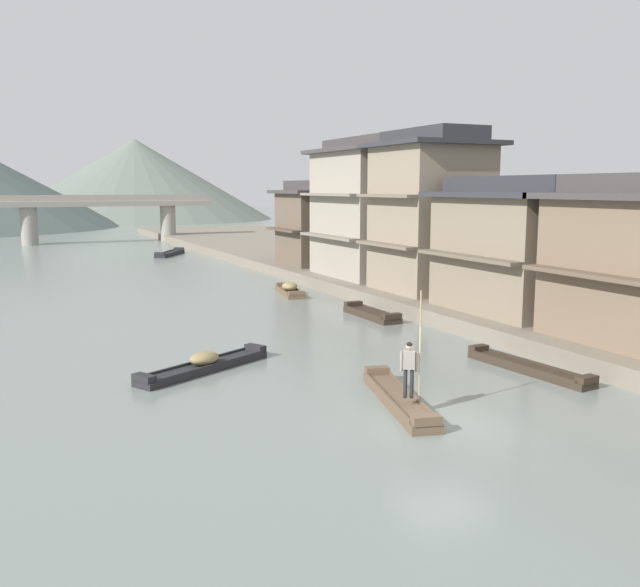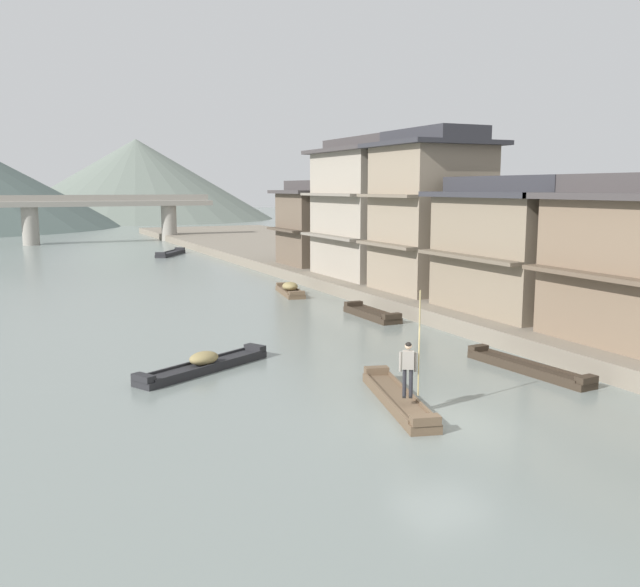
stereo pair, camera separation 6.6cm
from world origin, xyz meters
TOP-DOWN VIEW (x-y plane):
  - ground_plane at (0.00, 0.00)m, footprint 400.00×400.00m
  - riverbank_right at (16.07, 30.00)m, footprint 18.00×110.00m
  - boat_foreground_poled at (-0.26, 1.88)m, footprint 2.17×5.37m
  - boatman_person at (-0.47, 0.99)m, footprint 0.52×0.37m
  - boat_moored_nearest at (-4.45, 7.97)m, footprint 5.33×3.44m
  - boat_moored_second at (5.72, 3.16)m, footprint 1.25×5.35m
  - boat_moored_third at (5.74, 14.38)m, footprint 1.05×4.20m
  - boat_moored_far at (3.78, 50.18)m, footprint 3.83×5.19m
  - boat_midriver_drifting at (4.92, 23.00)m, footprint 1.74×4.23m
  - house_waterfront_second at (10.66, 9.85)m, footprint 5.89×7.62m
  - house_waterfront_tall at (10.76, 16.95)m, footprint 6.10×6.24m
  - house_waterfront_narrow at (11.10, 24.06)m, footprint 6.79×8.10m
  - house_waterfront_far at (10.49, 31.65)m, footprint 5.56×5.97m
  - stone_bridge at (0.00, 68.51)m, footprint 25.71×2.40m
  - hill_far_west at (14.97, 129.99)m, footprint 54.91×54.91m

SIDE VIEW (x-z plane):
  - ground_plane at x=0.00m, z-range 0.00..0.00m
  - boat_moored_second at x=5.72m, z-range -0.08..0.37m
  - boat_foreground_poled at x=-0.26m, z-range -0.09..0.41m
  - boat_moored_far at x=3.78m, z-range -0.09..0.43m
  - boat_moored_third at x=5.74m, z-range -0.08..0.43m
  - boat_moored_nearest at x=-4.45m, z-range -0.12..0.56m
  - boat_midriver_drifting at x=4.92m, z-range -0.11..0.64m
  - riverbank_right at x=16.07m, z-range 0.00..0.71m
  - boatman_person at x=-0.47m, z-range -0.02..3.02m
  - stone_bridge at x=0.00m, z-range 0.86..6.38m
  - house_waterfront_second at x=10.66m, z-range 0.64..6.78m
  - house_waterfront_far at x=10.49m, z-range 0.65..6.79m
  - house_waterfront_narrow at x=11.10m, z-range 0.63..9.37m
  - house_waterfront_tall at x=10.76m, z-range 0.65..9.39m
  - hill_far_west at x=14.97m, z-range 0.00..16.06m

